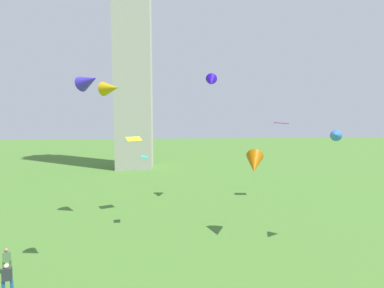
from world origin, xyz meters
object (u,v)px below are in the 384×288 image
kite_flying_2 (111,88)px  person_0 (7,259)px  kite_flying_7 (335,135)px  kite_flying_4 (89,81)px  kite_flying_0 (254,163)px  kite_flying_3 (211,82)px  kite_flying_6 (144,157)px  kite_flying_1 (281,123)px  person_1 (7,278)px  monument_obelisk (132,0)px  kite_flying_5 (134,139)px

kite_flying_2 → person_0: bearing=-176.1°
person_0 → kite_flying_7: size_ratio=1.09×
kite_flying_4 → kite_flying_0: bearing=-36.6°
kite_flying_4 → kite_flying_7: (16.73, 2.43, -3.40)m
kite_flying_3 → kite_flying_0: bearing=-67.6°
kite_flying_2 → kite_flying_6: (3.06, -2.07, -6.00)m
kite_flying_4 → kite_flying_6: 9.57m
kite_flying_7 → kite_flying_1: bearing=121.1°
person_1 → kite_flying_7: kite_flying_7 is taller
kite_flying_2 → kite_flying_4: size_ratio=1.31×
person_1 → kite_flying_6: (6.85, 9.02, 5.30)m
kite_flying_6 → person_1: bearing=134.6°
kite_flying_3 → kite_flying_7: 14.66m
person_1 → kite_flying_6: bearing=35.5°
monument_obelisk → kite_flying_5: size_ratio=35.41×
kite_flying_5 → kite_flying_7: (15.51, -9.03, 0.94)m
monument_obelisk → kite_flying_5: monument_obelisk is taller
monument_obelisk → kite_flying_1: (19.23, -22.78, -21.69)m
kite_flying_3 → kite_flying_6: kite_flying_3 is taller
kite_flying_2 → kite_flying_6: 7.05m
kite_flying_5 → kite_flying_0: bearing=122.6°
monument_obelisk → person_1: monument_obelisk is taller
person_1 → kite_flying_4: bearing=3.8°
person_1 → kite_flying_1: 28.61m
kite_flying_0 → kite_flying_7: (5.38, -1.96, 2.35)m
kite_flying_1 → kite_flying_2: (-18.18, -5.41, 3.32)m
kite_flying_6 → kite_flying_1: bearing=-71.8°
person_1 → kite_flying_5: size_ratio=1.05×
kite_flying_7 → monument_obelisk: bearing=152.9°
monument_obelisk → person_0: 47.61m
kite_flying_7 → kite_flying_0: bearing=-164.5°
kite_flying_7 → person_0: bearing=-140.0°
kite_flying_2 → kite_flying_3: 10.96m
kite_flying_1 → kite_flying_2: bearing=21.3°
kite_flying_3 → monument_obelisk: bearing=125.6°
person_0 → kite_flying_1: size_ratio=1.11×
monument_obelisk → kite_flying_2: 33.66m
kite_flying_4 → kite_flying_5: (1.21, 11.46, -4.34)m
monument_obelisk → kite_flying_3: monument_obelisk is taller
kite_flying_1 → kite_flying_3: bearing=10.2°
kite_flying_6 → kite_flying_3: bearing=-53.7°
monument_obelisk → kite_flying_7: monument_obelisk is taller
monument_obelisk → person_0: bearing=-96.1°
kite_flying_3 → kite_flying_4: kite_flying_3 is taller
person_1 → kite_flying_2: kite_flying_2 is taller
person_0 → kite_flying_2: kite_flying_2 is taller
kite_flying_1 → kite_flying_2: size_ratio=0.66×
person_0 → kite_flying_3: (14.88, 13.37, 12.62)m
kite_flying_3 → kite_flying_6: size_ratio=2.62×
monument_obelisk → kite_flying_6: 39.07m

